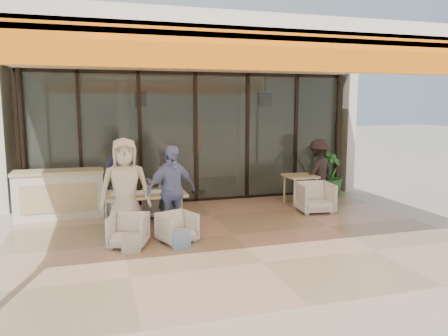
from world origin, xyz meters
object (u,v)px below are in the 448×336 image
object	(u,v)px
diner_periwinkle	(172,191)
side_chair	(315,196)
chair_near_left	(128,229)
potted_palm	(330,174)
chair_far_right	(161,200)
chair_near_right	(177,226)
diner_cream	(125,189)
chair_far_left	(121,204)
standing_woman	(318,171)
host_counter	(60,194)
dining_table	(146,195)
diner_navy	(122,182)
side_table	(300,179)
diner_grey	(164,183)

from	to	relation	value
diner_periwinkle	side_chair	world-z (taller)	diner_periwinkle
chair_near_left	potted_palm	bearing A→B (deg)	45.60
chair_near_left	chair_far_right	bearing A→B (deg)	86.16
chair_near_right	diner_cream	bearing A→B (deg)	127.36
potted_palm	side_chair	bearing A→B (deg)	-130.41
chair_far_left	standing_woman	size ratio (longest dim) A/B	0.43
diner_periwinkle	host_counter	bearing A→B (deg)	119.63
dining_table	side_chair	bearing A→B (deg)	4.03
standing_woman	potted_palm	size ratio (longest dim) A/B	1.26
host_counter	side_chair	bearing A→B (deg)	-11.86
host_counter	potted_palm	world-z (taller)	potted_palm
potted_palm	diner_navy	bearing A→B (deg)	-167.74
chair_far_left	diner_cream	distance (m)	1.52
host_counter	chair_far_right	bearing A→B (deg)	-12.72
side_table	diner_cream	bearing A→B (deg)	-160.72
diner_grey	chair_near_right	bearing A→B (deg)	81.24
diner_navy	diner_periwinkle	size ratio (longest dim) A/B	1.06
diner_periwinkle	standing_woman	size ratio (longest dim) A/B	1.07
host_counter	potted_palm	xyz separation A→B (m)	(6.60, 0.19, 0.09)
side_chair	potted_palm	world-z (taller)	potted_palm
diner_periwinkle	side_chair	bearing A→B (deg)	-6.40
chair_near_right	diner_grey	distance (m)	1.49
diner_cream	chair_near_left	bearing A→B (deg)	-88.44
host_counter	potted_palm	bearing A→B (deg)	1.67
diner_cream	chair_far_right	bearing A→B (deg)	60.59
chair_near_left	standing_woman	xyz separation A→B (m)	(4.80, 2.16, 0.47)
side_chair	diner_periwinkle	bearing A→B (deg)	-161.51
chair_near_left	side_table	distance (m)	4.66
standing_woman	potted_palm	xyz separation A→B (m)	(0.55, 0.40, -0.16)
potted_palm	chair_near_left	bearing A→B (deg)	-154.41
host_counter	diner_navy	bearing A→B (deg)	-37.88
host_counter	side_chair	size ratio (longest dim) A/B	2.41
side_chair	standing_woman	bearing A→B (deg)	64.27
chair_far_left	chair_near_right	bearing A→B (deg)	117.28
chair_far_left	diner_navy	world-z (taller)	diner_navy
diner_cream	side_table	size ratio (longest dim) A/B	2.48
side_chair	side_table	bearing A→B (deg)	96.38
diner_navy	diner_grey	world-z (taller)	diner_navy
chair_far_right	side_table	xyz separation A→B (m)	(3.37, 0.07, 0.27)
chair_far_left	host_counter	bearing A→B (deg)	-17.26
host_counter	chair_near_left	bearing A→B (deg)	-62.22
host_counter	standing_woman	distance (m)	6.06
diner_cream	potted_palm	distance (m)	5.75
chair_far_right	diner_periwinkle	xyz separation A→B (m)	(0.00, -1.40, 0.48)
host_counter	diner_grey	xyz separation A→B (m)	(2.09, -0.97, 0.29)
dining_table	diner_navy	bearing A→B (deg)	132.85
host_counter	diner_periwinkle	xyz separation A→B (m)	(2.09, -1.87, 0.31)
host_counter	chair_near_right	world-z (taller)	host_counter
diner_grey	side_chair	xyz separation A→B (m)	(3.37, -0.18, -0.44)
chair_far_left	diner_cream	world-z (taller)	diner_cream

